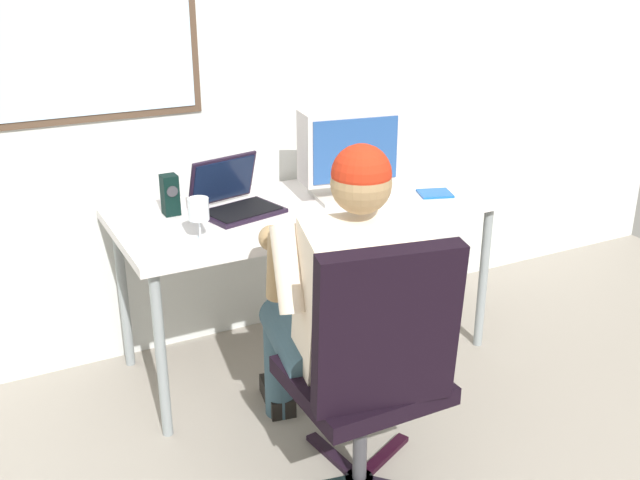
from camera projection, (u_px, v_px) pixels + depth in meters
wall_rear at (197, 62)px, 3.17m from camera, size 5.75×0.08×2.60m
desk at (307, 216)px, 3.20m from camera, size 1.64×0.71×0.74m
office_chair at (374, 363)px, 2.33m from camera, size 0.59×0.60×0.98m
person_seated at (345, 303)px, 2.54m from camera, size 0.59×0.86×1.22m
crt_monitor at (349, 149)px, 3.18m from camera, size 0.44×0.28×0.39m
laptop at (234, 197)px, 3.09m from camera, size 0.37×0.35×0.22m
wine_glass at (199, 211)px, 2.75m from camera, size 0.08×0.08×0.16m
desk_speaker at (170, 195)px, 3.02m from camera, size 0.07×0.07×0.17m
cd_case at (435, 193)px, 3.30m from camera, size 0.17×0.16×0.01m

